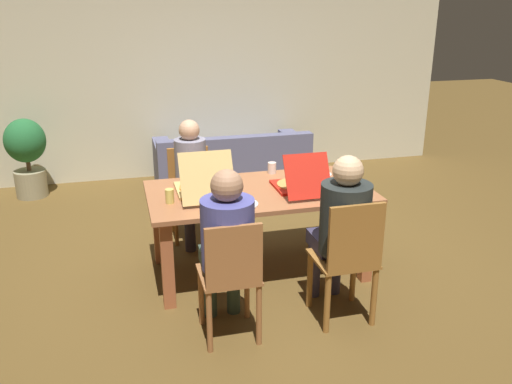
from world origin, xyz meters
TOP-DOWN VIEW (x-y plane):
  - ground_plane at (0.00, 0.00)m, footprint 20.00×20.00m
  - back_wall at (0.00, 2.99)m, footprint 6.75×0.12m
  - dining_table at (0.00, 0.00)m, footprint 1.83×0.98m
  - chair_0 at (-0.45, 0.95)m, footprint 0.42×0.40m
  - person_0 at (-0.45, 0.80)m, footprint 0.30×0.52m
  - chair_1 at (-0.45, -0.94)m, footprint 0.39×0.39m
  - person_1 at (-0.45, -0.82)m, footprint 0.36×0.50m
  - chair_2 at (0.40, -0.92)m, footprint 0.42×0.41m
  - person_2 at (0.40, -0.78)m, footprint 0.36×0.55m
  - pizza_box_0 at (-0.46, 0.05)m, footprint 0.41×0.62m
  - pizza_box_1 at (0.32, -0.07)m, footprint 0.37×0.54m
  - plate_0 at (-0.22, -0.30)m, footprint 0.25×0.25m
  - plate_1 at (0.63, 0.25)m, footprint 0.21×0.21m
  - drinking_glass_0 at (-0.75, -0.12)m, footprint 0.07×0.07m
  - drinking_glass_1 at (0.23, 0.41)m, footprint 0.08×0.08m
  - drinking_glass_2 at (0.40, 0.40)m, footprint 0.07×0.07m
  - couch at (0.27, 2.35)m, footprint 1.89×0.85m
  - potted_plant at (-2.15, 2.52)m, footprint 0.47×0.47m

SIDE VIEW (x-z plane):
  - ground_plane at x=0.00m, z-range 0.00..0.00m
  - couch at x=0.27m, z-range -0.09..0.61m
  - chair_0 at x=-0.45m, z-range 0.07..0.94m
  - chair_1 at x=-0.45m, z-range 0.05..0.96m
  - chair_2 at x=0.40m, z-range 0.03..0.99m
  - potted_plant at x=-2.15m, z-range 0.07..1.02m
  - dining_table at x=0.00m, z-range 0.26..1.00m
  - person_0 at x=-0.45m, z-range 0.10..1.28m
  - person_1 at x=-0.45m, z-range 0.12..1.33m
  - person_2 at x=0.40m, z-range 0.11..1.35m
  - plate_1 at x=0.63m, z-range 0.74..0.77m
  - plate_0 at x=-0.22m, z-range 0.74..0.77m
  - pizza_box_1 at x=0.32m, z-range 0.62..0.97m
  - drinking_glass_1 at x=0.23m, z-range 0.75..0.85m
  - pizza_box_0 at x=-0.46m, z-range 0.60..0.99m
  - drinking_glass_2 at x=0.40m, z-range 0.75..0.85m
  - drinking_glass_0 at x=-0.75m, z-range 0.75..0.86m
  - back_wall at x=0.00m, z-range 0.00..2.94m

